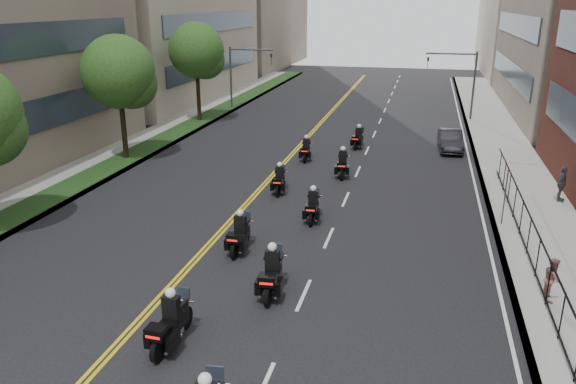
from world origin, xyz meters
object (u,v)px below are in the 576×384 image
(motorcycle_3, at_px, (272,275))
(motorcycle_5, at_px, (313,207))
(motorcycle_9, at_px, (358,139))
(pedestrian_c, at_px, (562,184))
(motorcycle_6, at_px, (279,181))
(parked_sedan, at_px, (450,140))
(motorcycle_7, at_px, (342,165))
(motorcycle_2, at_px, (170,324))
(pedestrian_b, at_px, (553,279))
(motorcycle_8, at_px, (306,150))
(motorcycle_4, at_px, (240,235))

(motorcycle_3, xyz_separation_m, motorcycle_5, (0.01, 6.98, -0.08))
(motorcycle_9, xyz_separation_m, pedestrian_c, (10.99, -8.74, 0.40))
(motorcycle_6, xyz_separation_m, parked_sedan, (8.88, 11.15, 0.05))
(motorcycle_6, xyz_separation_m, motorcycle_7, (2.76, 3.59, 0.05))
(motorcycle_3, relative_size, pedestrian_c, 1.40)
(motorcycle_7, bearing_deg, motorcycle_6, -132.93)
(motorcycle_2, height_order, motorcycle_9, motorcycle_2)
(motorcycle_2, height_order, pedestrian_b, motorcycle_2)
(motorcycle_9, bearing_deg, motorcycle_8, -119.93)
(motorcycle_6, height_order, motorcycle_8, motorcycle_6)
(motorcycle_3, xyz_separation_m, pedestrian_c, (11.37, 12.00, 0.31))
(pedestrian_b, bearing_deg, motorcycle_9, 29.43)
(pedestrian_c, bearing_deg, motorcycle_7, 99.53)
(motorcycle_5, relative_size, pedestrian_c, 1.24)
(motorcycle_3, relative_size, pedestrian_b, 1.70)
(motorcycle_6, bearing_deg, motorcycle_4, -94.06)
(motorcycle_2, xyz_separation_m, parked_sedan, (8.46, 25.21, -0.03))
(motorcycle_8, xyz_separation_m, pedestrian_c, (13.79, -4.92, 0.41))
(motorcycle_4, bearing_deg, motorcycle_5, 59.79)
(motorcycle_2, height_order, motorcycle_5, motorcycle_2)
(motorcycle_3, relative_size, motorcycle_9, 1.14)
(motorcycle_6, bearing_deg, motorcycle_9, 68.28)
(motorcycle_2, height_order, motorcycle_6, motorcycle_2)
(parked_sedan, height_order, pedestrian_b, pedestrian_b)
(motorcycle_3, height_order, motorcycle_7, motorcycle_3)
(motorcycle_2, xyz_separation_m, motorcycle_6, (-0.43, 14.06, -0.08))
(motorcycle_7, bearing_deg, motorcycle_2, -102.88)
(motorcycle_2, relative_size, motorcycle_4, 1.04)
(motorcycle_3, bearing_deg, motorcycle_2, -124.34)
(motorcycle_3, relative_size, motorcycle_5, 1.13)
(motorcycle_2, height_order, motorcycle_3, motorcycle_3)
(motorcycle_8, bearing_deg, motorcycle_3, -87.35)
(pedestrian_b, height_order, pedestrian_c, pedestrian_c)
(pedestrian_c, bearing_deg, motorcycle_2, 159.29)
(motorcycle_5, relative_size, motorcycle_7, 0.94)
(parked_sedan, distance_m, pedestrian_c, 10.79)
(motorcycle_5, bearing_deg, motorcycle_8, 99.37)
(motorcycle_9, distance_m, pedestrian_b, 21.04)
(motorcycle_8, bearing_deg, motorcycle_5, -81.75)
(motorcycle_8, bearing_deg, motorcycle_4, -94.40)
(motorcycle_3, height_order, motorcycle_5, motorcycle_3)
(motorcycle_6, xyz_separation_m, pedestrian_c, (13.82, 1.57, 0.40))
(parked_sedan, relative_size, pedestrian_b, 2.81)
(motorcycle_4, height_order, motorcycle_9, motorcycle_4)
(pedestrian_b, bearing_deg, motorcycle_3, 104.95)
(pedestrian_b, bearing_deg, pedestrian_c, -7.42)
(motorcycle_2, bearing_deg, motorcycle_7, 84.63)
(parked_sedan, distance_m, pedestrian_b, 20.18)
(motorcycle_4, height_order, pedestrian_b, motorcycle_4)
(motorcycle_2, distance_m, pedestrian_b, 12.26)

